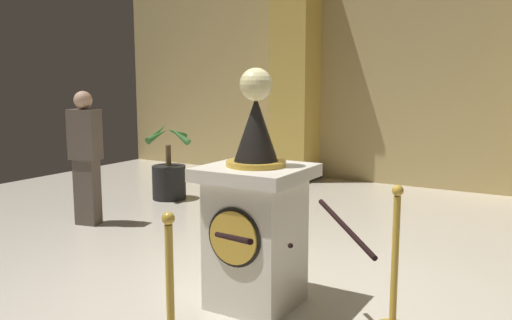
{
  "coord_description": "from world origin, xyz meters",
  "views": [
    {
      "loc": [
        2.14,
        -3.66,
        1.77
      ],
      "look_at": [
        0.08,
        -0.2,
        1.16
      ],
      "focal_mm": 37.36,
      "sensor_mm": 36.0,
      "label": 1
    }
  ],
  "objects_px": {
    "stanchion_far": "(394,280)",
    "stanchion_near": "(171,314)",
    "bystander_guest": "(86,155)",
    "pedestal_clock": "(256,217)",
    "potted_palm_left": "(169,176)"
  },
  "relations": [
    {
      "from": "bystander_guest",
      "to": "stanchion_far",
      "type": "bearing_deg",
      "value": -12.1
    },
    {
      "from": "pedestal_clock",
      "to": "potted_palm_left",
      "type": "relative_size",
      "value": 1.63
    },
    {
      "from": "pedestal_clock",
      "to": "stanchion_near",
      "type": "height_order",
      "value": "pedestal_clock"
    },
    {
      "from": "pedestal_clock",
      "to": "stanchion_near",
      "type": "relative_size",
      "value": 1.88
    },
    {
      "from": "stanchion_far",
      "to": "bystander_guest",
      "type": "xyz_separation_m",
      "value": [
        -4.05,
        0.87,
        0.5
      ]
    },
    {
      "from": "bystander_guest",
      "to": "pedestal_clock",
      "type": "bearing_deg",
      "value": -18.29
    },
    {
      "from": "stanchion_far",
      "to": "potted_palm_left",
      "type": "distance_m",
      "value": 4.81
    },
    {
      "from": "stanchion_near",
      "to": "stanchion_far",
      "type": "bearing_deg",
      "value": 48.51
    },
    {
      "from": "potted_palm_left",
      "to": "bystander_guest",
      "type": "distance_m",
      "value": 1.7
    },
    {
      "from": "pedestal_clock",
      "to": "stanchion_far",
      "type": "distance_m",
      "value": 1.12
    },
    {
      "from": "pedestal_clock",
      "to": "potted_palm_left",
      "type": "xyz_separation_m",
      "value": [
        -3.06,
        2.6,
        -0.37
      ]
    },
    {
      "from": "pedestal_clock",
      "to": "stanchion_far",
      "type": "bearing_deg",
      "value": 6.4
    },
    {
      "from": "stanchion_near",
      "to": "bystander_guest",
      "type": "height_order",
      "value": "bystander_guest"
    },
    {
      "from": "stanchion_far",
      "to": "stanchion_near",
      "type": "bearing_deg",
      "value": -131.49
    },
    {
      "from": "potted_palm_left",
      "to": "stanchion_near",
      "type": "bearing_deg",
      "value": -49.96
    }
  ]
}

